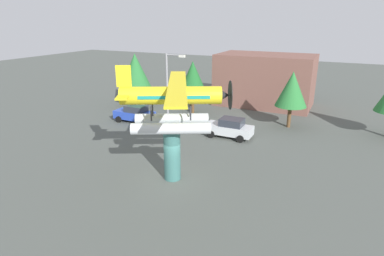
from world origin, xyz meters
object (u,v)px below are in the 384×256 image
tree_west (135,72)px  car_near_blue (135,114)px  car_mid_silver (230,128)px  streetlight_primary (169,89)px  tree_east (193,78)px  floatplane_monument (173,103)px  storefront_building (265,80)px  display_pedestal (172,154)px  tree_center_back (292,89)px

tree_west → car_near_blue: bearing=-57.0°
car_near_blue → car_mid_silver: same height
streetlight_primary → tree_east: 7.58m
floatplane_monument → storefront_building: bearing=61.2°
car_mid_silver → tree_east: (-6.37, 5.69, 3.10)m
floatplane_monument → tree_east: 15.89m
car_mid_silver → storefront_building: storefront_building is taller
tree_east → display_pedestal: bearing=-69.3°
floatplane_monument → storefront_building: (0.56, 21.94, -2.12)m
display_pedestal → storefront_building: bearing=88.2°
storefront_building → tree_center_back: size_ratio=2.05×
car_near_blue → storefront_building: (10.19, 12.75, 2.18)m
display_pedestal → tree_west: tree_west is taller
storefront_building → tree_west: bearing=-152.9°
floatplane_monument → tree_east: bearing=83.8°
car_mid_silver → storefront_building: (-0.10, 12.85, 2.18)m
tree_east → tree_center_back: tree_east is taller
floatplane_monument → streetlight_primary: (-4.43, 7.32, -0.90)m
car_mid_silver → tree_west: bearing=-22.4°
tree_west → tree_east: 7.60m
tree_west → tree_east: tree_west is taller
display_pedestal → tree_west: size_ratio=0.56×
car_mid_silver → tree_west: size_ratio=0.67×
car_mid_silver → tree_center_back: 7.34m
floatplane_monument → tree_east: (-5.71, 14.78, -1.20)m
tree_west → car_mid_silver: bearing=-22.4°
car_near_blue → tree_west: 7.48m
car_near_blue → streetlight_primary: bearing=160.2°
streetlight_primary → tree_center_back: streetlight_primary is taller
tree_west → tree_center_back: bearing=-1.7°
car_mid_silver → display_pedestal: bearing=85.2°
tree_west → tree_east: size_ratio=1.08×
streetlight_primary → car_mid_silver: bearing=19.2°
streetlight_primary → tree_center_back: (9.37, 6.98, -0.51)m
display_pedestal → car_mid_silver: bearing=85.2°
car_near_blue → car_mid_silver: (10.29, -0.11, 0.00)m
floatplane_monument → tree_east: floatplane_monument is taller
tree_center_back → floatplane_monument: bearing=-109.1°
car_near_blue → tree_east: tree_east is taller
car_mid_silver → tree_east: 9.08m
floatplane_monument → car_near_blue: 13.99m
display_pedestal → streetlight_primary: 8.91m
floatplane_monument → tree_east: size_ratio=1.69×
storefront_building → tree_east: storefront_building is taller
car_near_blue → storefront_building: 16.46m
streetlight_primary → tree_center_back: bearing=36.7°
tree_west → floatplane_monument: bearing=-48.1°
floatplane_monument → streetlight_primary: bearing=93.8°
tree_west → display_pedestal: bearing=-48.5°
car_near_blue → streetlight_primary: streetlight_primary is taller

